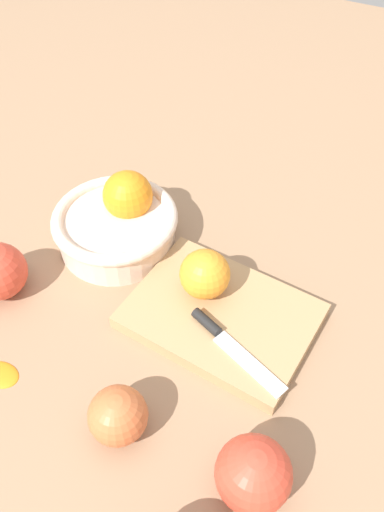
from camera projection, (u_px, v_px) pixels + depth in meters
name	position (u px, v px, depth m)	size (l,w,h in m)	color
ground_plane	(135.00, 344.00, 0.69)	(2.40, 2.40, 0.00)	#997556
bowl	(118.00, 222.00, 0.79)	(0.19, 0.19, 0.11)	beige
cutting_board	(221.00, 316.00, 0.71)	(0.24, 0.18, 0.02)	tan
orange_on_board	(205.00, 274.00, 0.70)	(0.07, 0.07, 0.07)	orange
knife	(224.00, 339.00, 0.67)	(0.15, 0.07, 0.01)	silver
apple_front_right	(118.00, 416.00, 0.59)	(0.07, 0.07, 0.07)	#CC6638
apple_front_right_2	(253.00, 474.00, 0.54)	(0.08, 0.08, 0.08)	#D6422D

